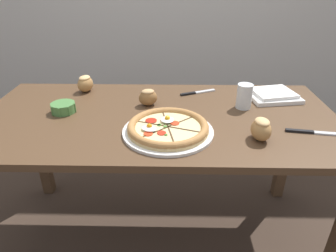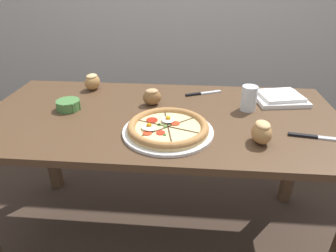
% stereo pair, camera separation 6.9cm
% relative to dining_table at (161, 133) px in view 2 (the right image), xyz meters
% --- Properties ---
extents(ground_plane, '(12.00, 12.00, 0.00)m').
position_rel_dining_table_xyz_m(ground_plane, '(0.00, 0.00, -0.64)').
color(ground_plane, '#3D2D23').
extents(dining_table, '(1.59, 0.77, 0.73)m').
position_rel_dining_table_xyz_m(dining_table, '(0.00, 0.00, 0.00)').
color(dining_table, '#513823').
rests_on(dining_table, ground_plane).
extents(pizza, '(0.36, 0.36, 0.05)m').
position_rel_dining_table_xyz_m(pizza, '(0.05, -0.16, 0.11)').
color(pizza, white).
rests_on(pizza, dining_table).
extents(ramekin_bowl, '(0.11, 0.11, 0.04)m').
position_rel_dining_table_xyz_m(ramekin_bowl, '(-0.43, 0.02, 0.12)').
color(ramekin_bowl, '#4C8442').
rests_on(ramekin_bowl, dining_table).
extents(napkin_folded, '(0.26, 0.23, 0.04)m').
position_rel_dining_table_xyz_m(napkin_folded, '(0.56, 0.21, 0.11)').
color(napkin_folded, white).
rests_on(napkin_folded, dining_table).
extents(bread_piece_near, '(0.08, 0.10, 0.09)m').
position_rel_dining_table_xyz_m(bread_piece_near, '(0.40, -0.20, 0.14)').
color(bread_piece_near, '#B27F47').
rests_on(bread_piece_near, dining_table).
extents(bread_piece_mid, '(0.10, 0.11, 0.09)m').
position_rel_dining_table_xyz_m(bread_piece_mid, '(-0.39, 0.28, 0.14)').
color(bread_piece_mid, '#B27F47').
rests_on(bread_piece_mid, dining_table).
extents(bread_piece_far, '(0.10, 0.09, 0.08)m').
position_rel_dining_table_xyz_m(bread_piece_far, '(-0.05, 0.11, 0.13)').
color(bread_piece_far, olive).
rests_on(bread_piece_far, dining_table).
extents(knife_main, '(0.19, 0.09, 0.01)m').
position_rel_dining_table_xyz_m(knife_main, '(0.19, 0.26, 0.10)').
color(knife_main, silver).
rests_on(knife_main, dining_table).
extents(knife_spare, '(0.25, 0.05, 0.01)m').
position_rel_dining_table_xyz_m(knife_spare, '(0.64, -0.15, 0.10)').
color(knife_spare, silver).
rests_on(knife_spare, dining_table).
extents(water_glass, '(0.07, 0.07, 0.11)m').
position_rel_dining_table_xyz_m(water_glass, '(0.39, 0.09, 0.14)').
color(water_glass, white).
rests_on(water_glass, dining_table).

